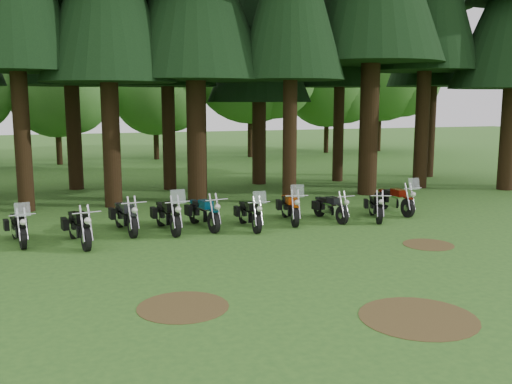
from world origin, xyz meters
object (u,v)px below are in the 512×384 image
(motorcycle_3, at_px, (168,216))
(motorcycle_9, at_px, (395,200))
(motorcycle_1, at_px, (79,228))
(motorcycle_8, at_px, (376,207))
(motorcycle_0, at_px, (18,228))
(motorcycle_6, at_px, (290,208))
(motorcycle_7, at_px, (330,208))
(motorcycle_5, at_px, (250,214))
(motorcycle_2, at_px, (126,217))
(motorcycle_4, at_px, (203,214))

(motorcycle_3, relative_size, motorcycle_9, 1.04)
(motorcycle_1, xyz_separation_m, motorcycle_8, (9.60, 0.23, -0.05))
(motorcycle_0, height_order, motorcycle_9, motorcycle_9)
(motorcycle_3, xyz_separation_m, motorcycle_6, (4.06, 0.02, -0.02))
(motorcycle_1, bearing_deg, motorcycle_8, -8.61)
(motorcycle_7, relative_size, motorcycle_8, 1.03)
(motorcycle_5, distance_m, motorcycle_7, 2.96)
(motorcycle_0, relative_size, motorcycle_2, 0.93)
(motorcycle_2, xyz_separation_m, motorcycle_8, (8.20, -0.86, -0.05))
(motorcycle_0, relative_size, motorcycle_5, 0.99)
(motorcycle_4, bearing_deg, motorcycle_1, -175.80)
(motorcycle_0, xyz_separation_m, motorcycle_8, (11.21, -0.46, -0.02))
(motorcycle_2, bearing_deg, motorcycle_1, -149.96)
(motorcycle_1, height_order, motorcycle_8, motorcycle_1)
(motorcycle_4, bearing_deg, motorcycle_8, -15.36)
(motorcycle_5, distance_m, motorcycle_9, 5.70)
(motorcycle_0, distance_m, motorcycle_7, 9.70)
(motorcycle_8, bearing_deg, motorcycle_1, -157.02)
(motorcycle_8, relative_size, motorcycle_9, 0.87)
(motorcycle_7, height_order, motorcycle_9, motorcycle_9)
(motorcycle_0, relative_size, motorcycle_6, 0.94)
(motorcycle_3, bearing_deg, motorcycle_2, 160.11)
(motorcycle_6, bearing_deg, motorcycle_0, -168.66)
(motorcycle_1, height_order, motorcycle_4, motorcycle_1)
(motorcycle_9, bearing_deg, motorcycle_3, 179.49)
(motorcycle_5, xyz_separation_m, motorcycle_9, (5.67, 0.58, 0.02))
(motorcycle_2, bearing_deg, motorcycle_8, -13.59)
(motorcycle_1, distance_m, motorcycle_7, 8.12)
(motorcycle_6, bearing_deg, motorcycle_4, -171.30)
(motorcycle_0, height_order, motorcycle_6, motorcycle_6)
(motorcycle_6, distance_m, motorcycle_9, 4.12)
(motorcycle_4, distance_m, motorcycle_5, 1.46)
(motorcycle_3, height_order, motorcycle_5, motorcycle_3)
(motorcycle_7, relative_size, motorcycle_9, 0.89)
(motorcycle_5, bearing_deg, motorcycle_8, 0.05)
(motorcycle_4, distance_m, motorcycle_9, 7.03)
(motorcycle_0, xyz_separation_m, motorcycle_1, (1.60, -0.68, 0.03))
(motorcycle_1, distance_m, motorcycle_3, 2.75)
(motorcycle_0, distance_m, motorcycle_6, 8.31)
(motorcycle_5, relative_size, motorcycle_8, 1.10)
(motorcycle_0, xyz_separation_m, motorcycle_7, (9.70, -0.06, -0.03))
(motorcycle_1, xyz_separation_m, motorcycle_9, (10.81, 0.92, -0.01))
(motorcycle_4, bearing_deg, motorcycle_5, -30.64)
(motorcycle_4, relative_size, motorcycle_6, 0.99)
(motorcycle_5, relative_size, motorcycle_7, 1.07)
(motorcycle_7, distance_m, motorcycle_9, 2.74)
(motorcycle_4, bearing_deg, motorcycle_3, 176.85)
(motorcycle_0, distance_m, motorcycle_3, 4.24)
(motorcycle_8, bearing_deg, motorcycle_0, -160.69)
(motorcycle_0, xyz_separation_m, motorcycle_5, (6.75, -0.34, 0.01))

